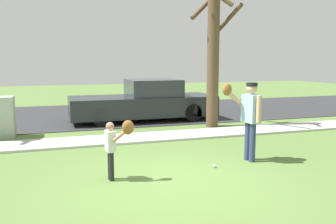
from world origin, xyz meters
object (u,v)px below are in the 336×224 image
at_px(baseball, 214,166).
at_px(street_tree_near, 214,40).
at_px(person_child, 115,142).
at_px(utility_cabinet, 2,117).
at_px(person_adult, 249,112).
at_px(parked_pickup_dark, 145,102).

distance_m(baseball, street_tree_near, 5.39).
xyz_separation_m(baseball, street_tree_near, (1.91, 4.21, 2.78)).
relative_size(baseball, street_tree_near, 0.01).
height_order(person_child, baseball, person_child).
bearing_deg(street_tree_near, baseball, -114.35).
distance_m(person_child, street_tree_near, 6.23).
bearing_deg(utility_cabinet, street_tree_near, -2.22).
xyz_separation_m(baseball, utility_cabinet, (-4.48, 4.46, 0.55)).
bearing_deg(person_child, street_tree_near, 41.43).
xyz_separation_m(person_adult, street_tree_near, (1.00, 3.96, 1.75)).
bearing_deg(parked_pickup_dark, person_child, 71.11).
bearing_deg(baseball, person_adult, 15.19).
bearing_deg(person_child, parked_pickup_dark, 64.82).
relative_size(person_adult, baseball, 22.97).
bearing_deg(utility_cabinet, parked_pickup_dark, 20.02).
xyz_separation_m(person_child, street_tree_near, (3.95, 4.34, 2.10)).
xyz_separation_m(person_adult, parked_pickup_dark, (-0.81, 5.88, -0.39)).
bearing_deg(person_adult, street_tree_near, -110.39).
bearing_deg(person_adult, person_child, 1.01).
height_order(person_adult, baseball, person_adult).
xyz_separation_m(street_tree_near, parked_pickup_dark, (-1.81, 1.92, -2.14)).
distance_m(person_child, baseball, 2.16).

